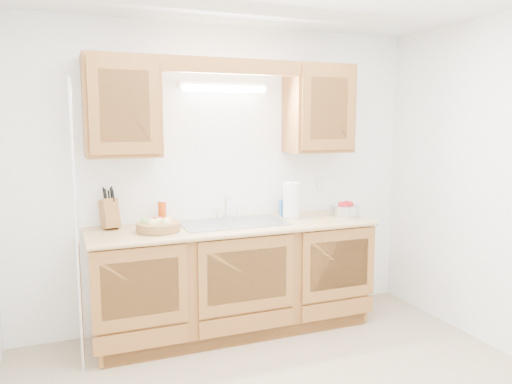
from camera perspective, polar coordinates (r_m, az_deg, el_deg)
name	(u,v)px	position (r m, az deg, el deg)	size (l,w,h in m)	color
room	(302,203)	(2.88, 5.23, -1.27)	(3.52, 3.50, 2.50)	tan
base_cabinets	(234,279)	(4.15, -2.53, -9.87)	(2.20, 0.60, 0.86)	brown
countertop	(234,226)	(4.02, -2.49, -3.95)	(2.30, 0.63, 0.04)	tan
upper_cabinet_left	(122,107)	(3.90, -15.10, 9.38)	(0.55, 0.33, 0.75)	brown
upper_cabinet_right	(318,109)	(4.41, 7.15, 9.40)	(0.55, 0.33, 0.75)	brown
valance	(233,66)	(3.96, -2.63, 14.19)	(2.20, 0.05, 0.12)	brown
fluorescent_fixture	(224,87)	(4.16, -3.66, 11.90)	(0.76, 0.08, 0.08)	white
sink	(234,232)	(4.05, -2.59, -4.61)	(0.84, 0.46, 0.36)	#9E9EA3
wire_shelf_pole	(77,230)	(3.54, -19.82, -4.08)	(0.03, 0.03, 2.00)	silver
outlet_plate	(320,184)	(4.64, 7.37, 0.97)	(0.08, 0.01, 0.12)	white
fruit_basket	(158,225)	(3.82, -11.11, -3.75)	(0.33, 0.33, 0.10)	#A87E44
knife_block	(110,213)	(3.99, -16.40, -2.34)	(0.15, 0.21, 0.33)	brown
orange_canister	(162,212)	(4.05, -10.67, -2.28)	(0.08, 0.08, 0.20)	#CA420B
soap_bottle	(284,205)	(4.39, 3.25, -1.47)	(0.08, 0.08, 0.18)	blue
sponge	(161,222)	(4.12, -10.79, -3.40)	(0.10, 0.07, 0.02)	#CC333F
paper_towel	(291,200)	(4.26, 4.07, -0.96)	(0.19, 0.19, 0.36)	silver
apple_bowl	(345,210)	(4.41, 10.11, -1.99)	(0.29, 0.29, 0.13)	silver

